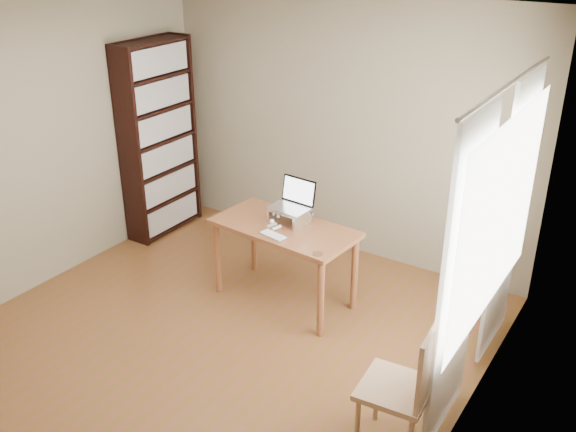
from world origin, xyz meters
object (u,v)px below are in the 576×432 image
(cat, at_px, (290,215))
(desk, at_px, (284,237))
(bookshelf, at_px, (159,139))
(chair, at_px, (407,385))
(laptop, at_px, (293,200))
(keyboard, at_px, (273,235))

(cat, bearing_deg, desk, -70.87)
(desk, relative_size, cat, 2.75)
(bookshelf, distance_m, chair, 4.01)
(laptop, relative_size, keyboard, 1.35)
(bookshelf, xyz_separation_m, keyboard, (1.99, -0.75, -0.29))
(laptop, distance_m, chair, 2.12)
(desk, distance_m, chair, 2.00)
(chair, bearing_deg, keyboard, 146.13)
(cat, bearing_deg, keyboard, -67.25)
(bookshelf, relative_size, laptop, 5.73)
(bookshelf, relative_size, cat, 4.35)
(bookshelf, xyz_separation_m, cat, (1.95, -0.42, -0.23))
(desk, xyz_separation_m, cat, (-0.01, 0.11, 0.17))
(desk, xyz_separation_m, chair, (1.66, -1.12, -0.11))
(laptop, distance_m, keyboard, 0.41)
(bookshelf, relative_size, desk, 1.58)
(keyboard, xyz_separation_m, chair, (1.62, -0.90, -0.23))
(chair, bearing_deg, bookshelf, 150.54)
(laptop, bearing_deg, desk, -85.35)
(bookshelf, height_order, cat, bookshelf)
(laptop, height_order, chair, laptop)
(keyboard, xyz_separation_m, cat, (-0.04, 0.33, 0.06))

